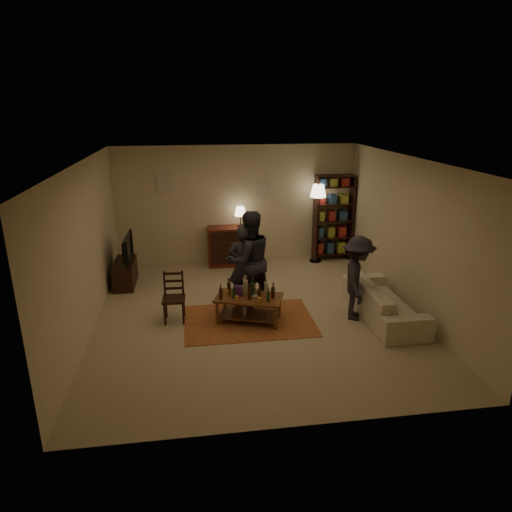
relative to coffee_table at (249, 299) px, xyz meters
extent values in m
plane|color=#C6B793|center=(0.15, 0.22, -0.40)|extent=(6.00, 6.00, 0.00)
plane|color=beige|center=(0.15, 3.22, 0.95)|extent=(5.50, 0.00, 5.50)
plane|color=beige|center=(-2.60, 0.22, 0.95)|extent=(0.00, 6.00, 6.00)
plane|color=beige|center=(2.90, 0.22, 0.95)|extent=(0.00, 6.00, 6.00)
plane|color=beige|center=(0.15, -2.78, 0.95)|extent=(5.50, 0.00, 5.50)
plane|color=white|center=(0.15, 0.22, 2.30)|extent=(6.00, 6.00, 0.00)
cube|color=beige|center=(-1.45, 3.20, 1.50)|extent=(0.35, 0.03, 0.45)
cube|color=beige|center=(0.75, 3.20, 1.30)|extent=(0.30, 0.03, 0.40)
cube|color=maroon|center=(0.00, 0.00, -0.40)|extent=(2.20, 1.50, 0.01)
cube|color=brown|center=(0.00, 0.00, 0.03)|extent=(1.25, 0.94, 0.04)
cube|color=brown|center=(0.00, 0.00, -0.28)|extent=(1.12, 0.81, 0.02)
cylinder|color=brown|center=(-0.54, -0.07, -0.19)|extent=(0.05, 0.05, 0.41)
cylinder|color=brown|center=(0.39, -0.39, -0.19)|extent=(0.05, 0.05, 0.41)
cylinder|color=brown|center=(-0.38, 0.39, -0.19)|extent=(0.05, 0.05, 0.41)
cylinder|color=brown|center=(0.55, 0.06, -0.19)|extent=(0.05, 0.05, 0.41)
cylinder|color=#B67A2A|center=(-0.34, 0.13, 0.10)|extent=(0.07, 0.07, 0.10)
cylinder|color=#B67A2A|center=(-0.22, -0.15, 0.10)|extent=(0.07, 0.07, 0.09)
cylinder|color=#B67A2A|center=(0.11, 0.17, 0.11)|extent=(0.07, 0.07, 0.11)
cylinder|color=#B67A2A|center=(0.14, -0.27, 0.10)|extent=(0.07, 0.07, 0.09)
cylinder|color=#B67A2A|center=(0.42, 0.05, 0.10)|extent=(0.07, 0.07, 0.10)
cube|color=#572D7C|center=(-0.16, 0.08, 0.14)|extent=(0.14, 0.10, 0.18)
cylinder|color=gray|center=(0.11, -0.06, 0.06)|extent=(0.12, 0.12, 0.03)
cube|color=black|center=(-1.26, 0.19, 0.01)|extent=(0.39, 0.39, 0.04)
cylinder|color=black|center=(-1.42, 0.04, -0.20)|extent=(0.04, 0.04, 0.40)
cylinder|color=black|center=(-1.11, 0.03, -0.20)|extent=(0.04, 0.04, 0.40)
cylinder|color=black|center=(-1.41, 0.34, -0.20)|extent=(0.04, 0.04, 0.40)
cylinder|color=black|center=(-1.10, 0.33, -0.20)|extent=(0.04, 0.04, 0.40)
cube|color=black|center=(-1.25, 0.34, 0.25)|extent=(0.31, 0.04, 0.45)
cube|color=black|center=(-2.30, 2.02, -0.15)|extent=(0.40, 1.00, 0.50)
imported|color=black|center=(-2.28, 2.02, 0.38)|extent=(0.13, 0.97, 0.56)
cube|color=maroon|center=(-0.05, 2.94, 0.05)|extent=(1.00, 0.48, 0.90)
cube|color=black|center=(-0.05, 2.69, -0.18)|extent=(0.92, 0.02, 0.22)
cube|color=black|center=(-0.05, 2.69, 0.08)|extent=(0.92, 0.02, 0.22)
cube|color=black|center=(-0.05, 2.69, 0.34)|extent=(0.92, 0.02, 0.22)
cylinder|color=black|center=(0.20, 2.94, 0.52)|extent=(0.12, 0.12, 0.04)
cylinder|color=black|center=(0.20, 2.94, 0.65)|extent=(0.02, 0.02, 0.22)
cone|color=#FFE5B2|center=(0.20, 2.94, 0.86)|extent=(0.26, 0.26, 0.20)
cube|color=black|center=(1.97, 3.00, 0.60)|extent=(0.04, 0.34, 2.00)
cube|color=black|center=(2.83, 3.00, 0.60)|extent=(0.04, 0.34, 2.00)
cube|color=black|center=(2.40, 3.00, -0.25)|extent=(0.90, 0.34, 0.03)
cube|color=black|center=(2.40, 3.00, 0.15)|extent=(0.90, 0.34, 0.03)
cube|color=black|center=(2.40, 3.00, 0.55)|extent=(0.90, 0.34, 0.03)
cube|color=black|center=(2.40, 3.00, 0.95)|extent=(0.90, 0.34, 0.03)
cube|color=black|center=(2.40, 3.00, 1.35)|extent=(0.90, 0.34, 0.03)
cube|color=black|center=(2.40, 3.00, 1.60)|extent=(0.90, 0.34, 0.03)
cube|color=maroon|center=(2.10, 3.00, -0.11)|extent=(0.12, 0.22, 0.26)
cube|color=navy|center=(2.35, 3.00, -0.11)|extent=(0.15, 0.22, 0.26)
cube|color=#9AA637|center=(2.62, 3.00, -0.11)|extent=(0.18, 0.22, 0.26)
cube|color=navy|center=(2.10, 3.00, 0.28)|extent=(0.12, 0.22, 0.24)
cube|color=#9AA637|center=(2.35, 3.00, 0.28)|extent=(0.15, 0.22, 0.24)
cube|color=maroon|center=(2.62, 3.00, 0.28)|extent=(0.18, 0.22, 0.24)
cube|color=#9AA637|center=(2.10, 3.00, 0.67)|extent=(0.12, 0.22, 0.22)
cube|color=maroon|center=(2.35, 3.00, 0.67)|extent=(0.15, 0.22, 0.22)
cube|color=navy|center=(2.62, 3.00, 0.67)|extent=(0.18, 0.22, 0.22)
cube|color=maroon|center=(2.10, 3.00, 1.06)|extent=(0.12, 0.22, 0.20)
cube|color=navy|center=(2.35, 3.00, 1.06)|extent=(0.15, 0.22, 0.20)
cube|color=#9AA637|center=(2.62, 3.00, 1.06)|extent=(0.18, 0.22, 0.20)
cube|color=navy|center=(2.10, 3.00, 1.45)|extent=(0.12, 0.22, 0.18)
cube|color=#9AA637|center=(2.35, 3.00, 1.45)|extent=(0.15, 0.22, 0.18)
cube|color=maroon|center=(2.62, 3.00, 1.45)|extent=(0.18, 0.22, 0.18)
cylinder|color=black|center=(1.97, 2.87, -0.39)|extent=(0.28, 0.28, 0.03)
cylinder|color=black|center=(1.97, 2.87, 0.42)|extent=(0.03, 0.03, 1.64)
cone|color=#FFE5B2|center=(1.97, 2.87, 1.29)|extent=(0.36, 0.36, 0.28)
imported|color=beige|center=(2.35, -0.18, -0.10)|extent=(0.81, 2.08, 0.61)
imported|color=#27272E|center=(-0.01, 0.62, 0.38)|extent=(0.61, 0.45, 1.55)
imported|color=#23232A|center=(0.09, 0.58, 0.50)|extent=(1.04, 0.91, 1.80)
imported|color=#24232A|center=(1.85, -0.14, 0.34)|extent=(0.82, 1.08, 1.47)
camera|label=1|loc=(-0.91, -7.05, 3.16)|focal=32.00mm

